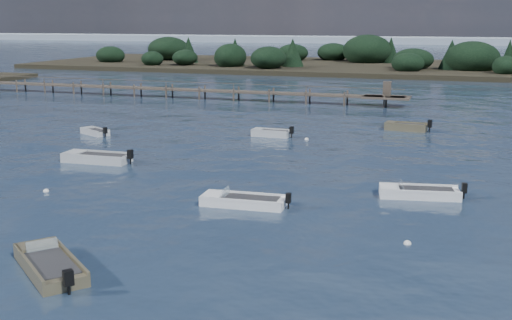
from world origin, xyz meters
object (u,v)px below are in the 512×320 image
(dinghy_mid_grey, at_px, (97,159))
(dinghy_near_olive, at_px, (50,267))
(tender_far_white, at_px, (271,134))
(tender_far_grey_b, at_px, (406,128))
(jetty, at_px, (169,89))
(dinghy_mid_white_a, at_px, (243,203))
(dinghy_mid_white_b, at_px, (419,194))
(tender_far_grey, at_px, (95,133))

(dinghy_mid_grey, height_order, dinghy_near_olive, dinghy_mid_grey)
(tender_far_white, bearing_deg, dinghy_mid_grey, -122.85)
(tender_far_grey_b, distance_m, jetty, 32.78)
(dinghy_near_olive, bearing_deg, tender_far_white, 90.93)
(dinghy_mid_white_a, bearing_deg, dinghy_mid_white_b, 28.25)
(jetty, bearing_deg, tender_far_white, -47.41)
(tender_far_white, height_order, jetty, jetty)
(dinghy_near_olive, bearing_deg, dinghy_mid_white_a, 69.29)
(tender_far_grey, height_order, dinghy_mid_grey, dinghy_mid_grey)
(jetty, bearing_deg, dinghy_mid_grey, -71.57)
(tender_far_grey_b, bearing_deg, dinghy_mid_grey, -133.70)
(dinghy_mid_white_a, height_order, tender_far_grey_b, tender_far_grey_b)
(tender_far_white, relative_size, tender_far_grey_b, 0.87)
(jetty, bearing_deg, tender_far_grey, -77.55)
(dinghy_near_olive, bearing_deg, dinghy_mid_grey, 117.07)
(tender_far_grey_b, bearing_deg, dinghy_mid_white_b, -82.45)
(tender_far_grey, relative_size, dinghy_mid_grey, 0.64)
(tender_far_white, xyz_separation_m, dinghy_mid_grey, (-8.13, -12.58, 0.00))
(dinghy_mid_white_b, bearing_deg, dinghy_mid_white_a, -151.75)
(dinghy_mid_white_b, distance_m, jetty, 47.87)
(tender_far_grey_b, bearing_deg, dinghy_near_olive, -104.85)
(dinghy_mid_white_b, distance_m, dinghy_mid_white_a, 9.42)
(tender_far_grey, height_order, tender_far_white, tender_far_white)
(tender_far_grey, bearing_deg, dinghy_mid_white_b, -22.04)
(tender_far_grey, distance_m, jetty, 25.40)
(tender_far_grey, relative_size, tender_far_grey_b, 0.79)
(tender_far_grey, bearing_deg, tender_far_grey_b, 22.98)
(dinghy_mid_white_b, bearing_deg, dinghy_mid_grey, 174.70)
(tender_far_grey, bearing_deg, dinghy_near_olive, -60.81)
(dinghy_near_olive, xyz_separation_m, jetty, (-19.81, 50.45, 0.83))
(dinghy_mid_white_b, height_order, jetty, jetty)
(dinghy_mid_white_a, bearing_deg, dinghy_near_olive, -110.71)
(tender_far_grey_b, bearing_deg, jetty, 153.37)
(jetty, bearing_deg, dinghy_mid_white_a, -59.30)
(dinghy_mid_grey, relative_size, dinghy_near_olive, 1.07)
(tender_far_grey, bearing_deg, jetty, 102.45)
(dinghy_near_olive, xyz_separation_m, tender_far_grey_b, (9.48, 35.76, 0.03))
(tender_far_grey_b, xyz_separation_m, jetty, (-29.29, 14.69, 0.80))
(tender_far_grey_b, bearing_deg, tender_far_grey, -157.02)
(dinghy_mid_white_a, xyz_separation_m, jetty, (-23.76, 40.00, 0.85))
(tender_far_white, relative_size, jetty, 0.05)
(dinghy_mid_white_b, xyz_separation_m, tender_far_white, (-12.72, 14.52, 0.02))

